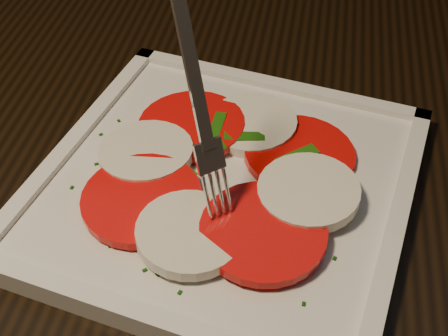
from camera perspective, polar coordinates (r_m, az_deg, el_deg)
table at (r=0.65m, az=0.07°, el=-5.00°), size 1.24×0.86×0.75m
plate at (r=0.54m, az=-0.00°, el=-1.75°), size 0.37×0.37×0.01m
caprese_salad at (r=0.52m, az=-0.01°, el=-0.50°), size 0.24×0.24×0.02m
fork at (r=0.45m, az=-3.08°, el=7.67°), size 0.07×0.08×0.19m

